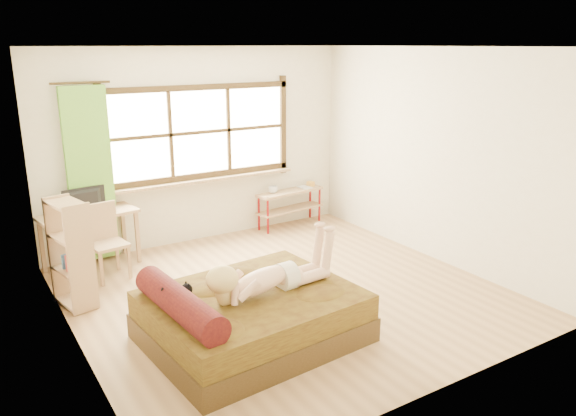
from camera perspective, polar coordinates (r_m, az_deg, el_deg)
floor at (r=6.46m, az=-0.30°, el=-8.61°), size 4.50×4.50×0.00m
ceiling at (r=5.86m, az=-0.34°, el=16.07°), size 4.50×4.50×0.00m
wall_back at (r=7.98m, az=-8.91°, el=6.21°), size 4.50×0.00×4.50m
wall_front at (r=4.35m, az=15.52°, el=-2.76°), size 4.50×0.00×4.50m
wall_left at (r=5.24m, az=-21.74°, el=-0.10°), size 0.00×4.50×4.50m
wall_right at (r=7.43m, az=14.66°, el=5.13°), size 0.00×4.50×4.50m
window at (r=7.93m, az=-8.87°, el=7.31°), size 2.80×0.16×1.46m
curtain at (r=7.45m, az=-19.47°, el=3.17°), size 0.55×0.10×2.20m
bed at (r=5.41m, az=-4.06°, el=-10.86°), size 2.01×1.66×0.72m
woman at (r=5.25m, az=-2.02°, el=-5.68°), size 1.36×0.48×0.57m
kitten at (r=5.11m, az=-11.44°, el=-8.76°), size 0.29×0.14×0.23m
desk at (r=7.38m, az=-19.59°, el=-1.18°), size 1.21×0.68×0.72m
monitor at (r=7.36m, az=-19.86°, el=0.75°), size 0.53×0.14×0.30m
chair at (r=7.10m, az=-18.12°, el=-2.78°), size 0.45×0.45×0.90m
pipe_shelf at (r=8.67m, az=0.26°, el=0.85°), size 1.15×0.41×0.64m
cup at (r=8.46m, az=-1.52°, el=1.87°), size 0.15×0.15×0.11m
book at (r=8.72m, az=1.31°, el=2.02°), size 0.18×0.24×0.02m
bookshelf at (r=6.37m, az=-21.17°, el=-4.34°), size 0.39×0.56×1.18m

